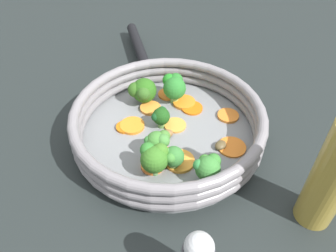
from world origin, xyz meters
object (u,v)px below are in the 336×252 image
object	(u,v)px
carrot_slice_7	(184,102)
broccoli_floret_3	(161,116)
carrot_slice_0	(132,126)
carrot_slice_5	(232,147)
carrot_slice_6	(150,108)
carrot_slice_2	(152,165)
broccoli_floret_0	(173,86)
broccoli_floret_5	(158,141)
broccoli_floret_2	(143,91)
broccoli_floret_6	(155,157)
carrot_slice_9	(180,161)
broccoli_floret_4	(208,167)
mushroom_piece_0	(169,134)
carrot_slice_11	(175,125)
carrot_slice_3	(168,94)
broccoli_floret_1	(172,157)
skillet	(168,135)
carrot_slice_10	(125,127)
carrot_slice_4	(228,116)
carrot_slice_1	(192,108)
carrot_slice_8	(167,155)
mushroom_piece_1	(221,145)
oil_bottle	(333,175)

from	to	relation	value
carrot_slice_7	broccoli_floret_3	size ratio (longest dim) A/B	1.10
carrot_slice_0	carrot_slice_7	distance (m)	0.11
carrot_slice_5	carrot_slice_6	xyz separation A→B (m)	(0.08, 0.15, 0.00)
carrot_slice_0	carrot_slice_2	distance (m)	0.10
broccoli_floret_0	broccoli_floret_5	bearing A→B (deg)	178.40
broccoli_floret_2	broccoli_floret_6	bearing A→B (deg)	-162.45
carrot_slice_9	broccoli_floret_4	size ratio (longest dim) A/B	0.99
mushroom_piece_0	broccoli_floret_4	bearing A→B (deg)	-140.25
carrot_slice_7	carrot_slice_11	distance (m)	0.07
carrot_slice_0	carrot_slice_9	world-z (taller)	same
carrot_slice_3	broccoli_floret_1	xyz separation A→B (m)	(-0.18, -0.03, 0.02)
carrot_slice_7	carrot_slice_6	bearing A→B (deg)	112.95
broccoli_floret_1	skillet	bearing A→B (deg)	12.46
carrot_slice_10	carrot_slice_11	distance (m)	0.09
carrot_slice_4	broccoli_floret_6	size ratio (longest dim) A/B	0.74
carrot_slice_1	mushroom_piece_0	size ratio (longest dim) A/B	1.86
carrot_slice_6	broccoli_floret_4	bearing A→B (deg)	-143.07
carrot_slice_3	broccoli_floret_6	xyz separation A→B (m)	(-0.19, -0.01, 0.03)
broccoli_floret_4	carrot_slice_8	bearing A→B (deg)	60.01
carrot_slice_5	broccoli_floret_3	world-z (taller)	broccoli_floret_3
carrot_slice_0	carrot_slice_8	size ratio (longest dim) A/B	1.27
carrot_slice_0	carrot_slice_7	bearing A→B (deg)	-47.24
broccoli_floret_2	mushroom_piece_1	world-z (taller)	broccoli_floret_2
broccoli_floret_2	carrot_slice_9	bearing A→B (deg)	-148.25
broccoli_floret_5	carrot_slice_7	bearing A→B (deg)	-11.41
carrot_slice_9	broccoli_floret_2	world-z (taller)	broccoli_floret_2
carrot_slice_0	carrot_slice_9	size ratio (longest dim) A/B	0.91
carrot_slice_4	mushroom_piece_1	world-z (taller)	mushroom_piece_1
mushroom_piece_1	broccoli_floret_2	bearing A→B (deg)	56.51
carrot_slice_9	mushroom_piece_0	bearing A→B (deg)	24.92
broccoli_floret_5	mushroom_piece_1	bearing A→B (deg)	-73.75
carrot_slice_4	mushroom_piece_0	size ratio (longest dim) A/B	1.83
carrot_slice_0	mushroom_piece_0	xyz separation A→B (m)	(-0.02, -0.07, 0.00)
broccoli_floret_1	oil_bottle	size ratio (longest dim) A/B	0.20
carrot_slice_1	mushroom_piece_1	bearing A→B (deg)	-149.28
broccoli_floret_5	broccoli_floret_6	size ratio (longest dim) A/B	0.88
carrot_slice_7	carrot_slice_0	bearing A→B (deg)	132.76
carrot_slice_2	carrot_slice_1	bearing A→B (deg)	-18.14
skillet	broccoli_floret_5	world-z (taller)	broccoli_floret_5
carrot_slice_8	mushroom_piece_0	xyz separation A→B (m)	(0.04, 0.00, 0.00)
broccoli_floret_4	broccoli_floret_2	bearing A→B (deg)	37.69
skillet	mushroom_piece_1	size ratio (longest dim) A/B	13.71
broccoli_floret_0	broccoli_floret_4	distance (m)	0.20
carrot_slice_4	carrot_slice_3	bearing A→B (deg)	67.68
mushroom_piece_0	oil_bottle	world-z (taller)	oil_bottle
carrot_slice_4	carrot_slice_8	distance (m)	0.15
skillet	carrot_slice_7	size ratio (longest dim) A/B	7.22
broccoli_floret_3	mushroom_piece_1	bearing A→B (deg)	-109.96
mushroom_piece_1	oil_bottle	size ratio (longest dim) A/B	0.10
carrot_slice_1	mushroom_piece_0	world-z (taller)	mushroom_piece_0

